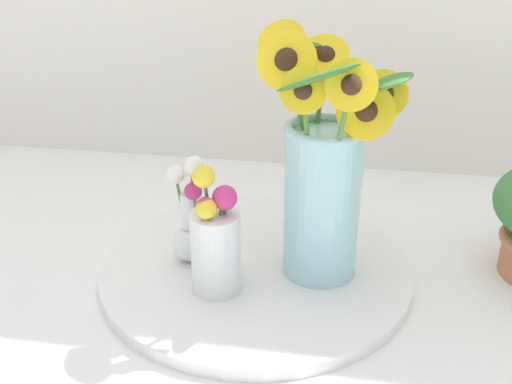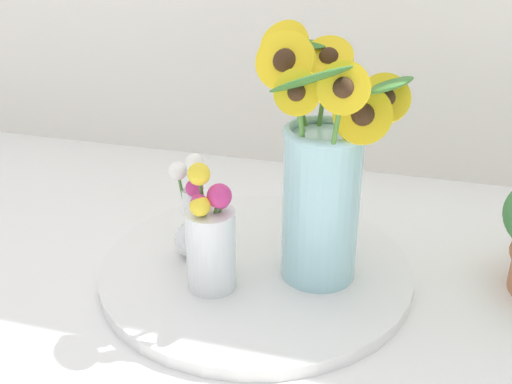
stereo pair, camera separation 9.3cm
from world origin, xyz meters
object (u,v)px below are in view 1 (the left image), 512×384
(serving_tray, at_px, (256,268))
(mason_jar_sunflowers, at_px, (324,178))
(vase_bulb_right, at_px, (190,222))
(vase_small_center, at_px, (216,243))

(serving_tray, height_order, mason_jar_sunflowers, mason_jar_sunflowers)
(mason_jar_sunflowers, bearing_deg, vase_bulb_right, -178.87)
(serving_tray, xyz_separation_m, vase_bulb_right, (-0.11, -0.01, 0.08))
(mason_jar_sunflowers, distance_m, vase_small_center, 0.19)
(mason_jar_sunflowers, bearing_deg, serving_tray, 178.34)
(mason_jar_sunflowers, bearing_deg, vase_small_center, -152.68)
(vase_small_center, distance_m, vase_bulb_right, 0.10)
(serving_tray, relative_size, vase_bulb_right, 2.65)
(serving_tray, height_order, vase_bulb_right, vase_bulb_right)
(serving_tray, bearing_deg, vase_small_center, -120.16)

